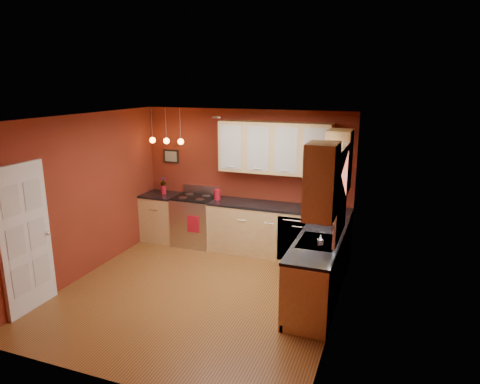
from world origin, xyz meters
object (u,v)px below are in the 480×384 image
(gas_range, at_px, (195,220))
(coffee_maker, at_px, (316,201))
(red_canister, at_px, (217,194))
(soap_pump, at_px, (320,241))
(sink, at_px, (318,243))

(gas_range, relative_size, coffee_maker, 4.33)
(gas_range, bearing_deg, coffee_maker, 2.91)
(gas_range, height_order, coffee_maker, coffee_maker)
(red_canister, bearing_deg, gas_range, 179.63)
(red_canister, bearing_deg, soap_pump, -37.74)
(sink, height_order, soap_pump, sink)
(gas_range, height_order, red_canister, red_canister)
(sink, relative_size, red_canister, 3.54)
(coffee_maker, distance_m, soap_pump, 1.88)
(coffee_maker, bearing_deg, gas_range, -179.29)
(sink, bearing_deg, gas_range, 150.22)
(red_canister, relative_size, coffee_maker, 0.77)
(gas_range, bearing_deg, soap_pump, -32.59)
(red_canister, relative_size, soap_pump, 1.16)
(red_canister, distance_m, coffee_maker, 1.83)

